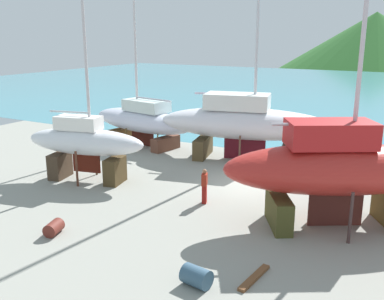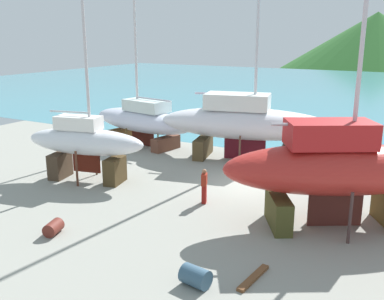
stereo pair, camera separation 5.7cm
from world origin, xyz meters
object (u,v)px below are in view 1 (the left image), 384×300
at_px(worker, 204,186).
at_px(barrel_by_slipway, 63,149).
at_px(sailboat_far_slipway, 338,168).
at_px(barrel_tipped_right, 196,276).
at_px(sailboat_mid_port, 85,143).
at_px(sailboat_small_center, 142,120).
at_px(barrel_rust_far, 54,228).
at_px(sailboat_large_starboard, 245,122).

relative_size(worker, barrel_by_slipway, 1.79).
bearing_deg(sailboat_far_slipway, barrel_tipped_right, -143.15).
distance_m(sailboat_mid_port, sailboat_small_center, 8.08).
bearing_deg(barrel_tipped_right, sailboat_far_slipway, 67.62).
relative_size(barrel_rust_far, barrel_by_slipway, 0.85).
xyz_separation_m(sailboat_large_starboard, worker, (1.29, -7.76, -1.53)).
height_order(sailboat_large_starboard, worker, sailboat_large_starboard).
bearing_deg(barrel_by_slipway, sailboat_mid_port, -32.80).
relative_size(sailboat_large_starboard, sailboat_small_center, 1.37).
bearing_deg(barrel_tipped_right, sailboat_large_starboard, 107.11).
relative_size(sailboat_far_slipway, barrel_by_slipway, 15.17).
relative_size(sailboat_large_starboard, barrel_rust_far, 23.62).
relative_size(sailboat_mid_port, barrel_rust_far, 13.71).
height_order(sailboat_large_starboard, barrel_by_slipway, sailboat_large_starboard).
xyz_separation_m(sailboat_far_slipway, sailboat_mid_port, (-12.88, -0.57, -0.40)).
height_order(barrel_tipped_right, barrel_rust_far, barrel_tipped_right).
bearing_deg(barrel_rust_far, barrel_by_slipway, 133.59).
xyz_separation_m(sailboat_small_center, barrel_tipped_right, (12.01, -13.98, -1.51)).
distance_m(sailboat_far_slipway, barrel_tipped_right, 7.57).
bearing_deg(sailboat_large_starboard, sailboat_far_slipway, -59.30).
xyz_separation_m(sailboat_large_starboard, sailboat_mid_port, (-5.79, -7.93, -0.30)).
bearing_deg(sailboat_mid_port, barrel_tipped_right, -43.77).
bearing_deg(barrel_by_slipway, barrel_rust_far, -46.41).
xyz_separation_m(sailboat_mid_port, barrel_by_slipway, (-5.01, 3.23, -1.75)).
distance_m(worker, barrel_tipped_right, 7.01).
height_order(sailboat_small_center, barrel_rust_far, sailboat_small_center).
distance_m(barrel_tipped_right, barrel_by_slipway, 17.79).
bearing_deg(sailboat_far_slipway, barrel_by_slipway, 140.78).
bearing_deg(worker, sailboat_mid_port, 161.58).
bearing_deg(sailboat_far_slipway, sailboat_small_center, 123.01).
distance_m(sailboat_far_slipway, sailboat_small_center, 16.48).
xyz_separation_m(sailboat_far_slipway, worker, (-5.80, -0.40, -1.62)).
relative_size(worker, barrel_tipped_right, 1.84).
xyz_separation_m(sailboat_large_starboard, barrel_rust_far, (-2.33, -13.60, -2.12)).
height_order(sailboat_mid_port, worker, sailboat_mid_port).
bearing_deg(barrel_by_slipway, sailboat_small_center, 55.96).
distance_m(sailboat_large_starboard, sailboat_small_center, 7.70).
xyz_separation_m(sailboat_small_center, barrel_by_slipway, (-3.12, -4.62, -1.50)).
relative_size(sailboat_far_slipway, sailboat_small_center, 1.03).
distance_m(sailboat_far_slipway, sailboat_large_starboard, 10.22).
bearing_deg(barrel_tipped_right, sailboat_small_center, 130.67).
height_order(sailboat_large_starboard, barrel_tipped_right, sailboat_large_starboard).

